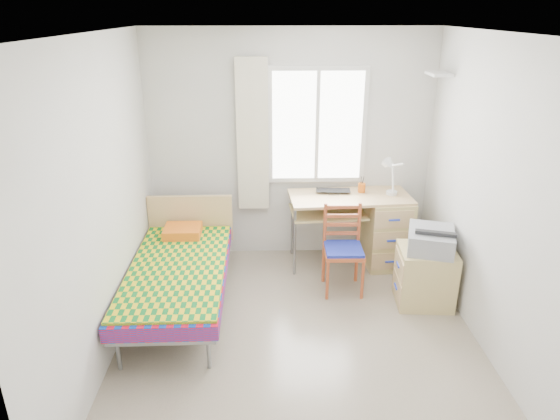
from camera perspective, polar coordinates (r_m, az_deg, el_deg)
The scene contains 17 objects.
floor at distance 4.66m, azimuth 2.08°, elevation -14.32°, with size 3.50×3.50×0.00m, color #BCAD93.
ceiling at distance 3.76m, azimuth 2.65°, elevation 19.53°, with size 3.50×3.50×0.00m, color white.
wall_back at distance 5.70m, azimuth 1.16°, elevation 7.13°, with size 3.20×3.20×0.00m, color silver.
wall_left at distance 4.24m, azimuth -19.80°, elevation 0.47°, with size 3.50×3.50×0.00m, color silver.
wall_right at distance 4.44m, azimuth 23.42°, elevation 0.90°, with size 3.50×3.50×0.00m, color silver.
window at distance 5.64m, azimuth 4.28°, elevation 9.53°, with size 1.10×0.04×1.30m.
curtain at distance 5.59m, azimuth -3.15°, elevation 8.39°, with size 0.35×0.05×1.70m, color #F7F3CC.
floating_shelf at distance 5.48m, azimuth 17.72°, elevation 14.60°, with size 0.20×0.32×0.03m, color white.
bed at distance 4.98m, azimuth -11.42°, elevation -6.65°, with size 0.93×1.97×0.85m.
desk at distance 5.81m, azimuth 11.34°, elevation -1.91°, with size 1.38×0.71×0.83m.
chair at distance 5.19m, azimuth 7.30°, elevation -3.82°, with size 0.40×0.40×0.92m.
cabinet at distance 5.20m, azimuth 16.18°, elevation -7.27°, with size 0.58×0.52×0.59m.
printer at distance 5.04m, azimuth 16.86°, elevation -3.22°, with size 0.54×0.59×0.21m.
laptop at distance 5.62m, azimuth 6.12°, elevation 1.97°, with size 0.38×0.25×0.03m, color black.
pen_cup at distance 5.71m, azimuth 9.31°, elevation 2.52°, with size 0.08×0.08×0.10m, color orange.
task_lamp at distance 5.50m, azimuth 12.51°, elevation 4.26°, with size 0.25×0.34×0.48m.
book at distance 5.65m, azimuth 5.66°, elevation -0.70°, with size 0.18×0.25×0.02m, color gray.
Camera 1 is at (-0.27, -3.75, 2.76)m, focal length 32.00 mm.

